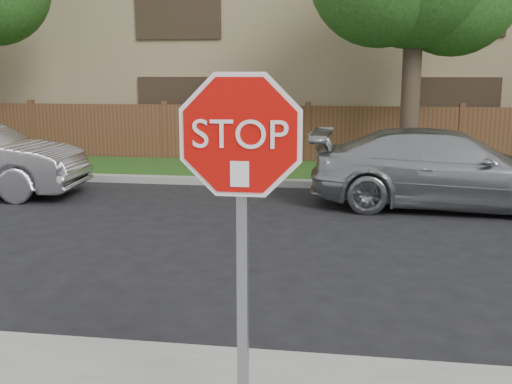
# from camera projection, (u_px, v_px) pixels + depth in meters

# --- Properties ---
(ground) EXTENTS (90.00, 90.00, 0.00)m
(ground) POSITION_uv_depth(u_px,v_px,m) (221.00, 357.00, 5.36)
(ground) COLOR black
(ground) RESTS_ON ground
(far_curb) EXTENTS (70.00, 0.30, 0.15)m
(far_curb) POSITION_uv_depth(u_px,v_px,m) (297.00, 183.00, 13.24)
(far_curb) COLOR gray
(far_curb) RESTS_ON ground
(grass_strip) EXTENTS (70.00, 3.00, 0.12)m
(grass_strip) POSITION_uv_depth(u_px,v_px,m) (303.00, 172.00, 14.84)
(grass_strip) COLOR #1E4714
(grass_strip) RESTS_ON ground
(fence) EXTENTS (70.00, 0.12, 1.60)m
(fence) POSITION_uv_depth(u_px,v_px,m) (308.00, 135.00, 16.25)
(fence) COLOR #55301E
(fence) RESTS_ON ground
(apartment_building) EXTENTS (35.20, 9.20, 7.20)m
(apartment_building) POSITION_uv_depth(u_px,v_px,m) (320.00, 42.00, 21.13)
(apartment_building) COLOR #A08863
(apartment_building) RESTS_ON ground
(stop_sign) EXTENTS (1.01, 0.13, 2.55)m
(stop_sign) POSITION_uv_depth(u_px,v_px,m) (241.00, 190.00, 3.49)
(stop_sign) COLOR gray
(stop_sign) RESTS_ON sidewalk_near
(sedan_right) EXTENTS (5.10, 2.24, 1.46)m
(sedan_right) POSITION_uv_depth(u_px,v_px,m) (447.00, 169.00, 11.12)
(sedan_right) COLOR #9B9EA1
(sedan_right) RESTS_ON ground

